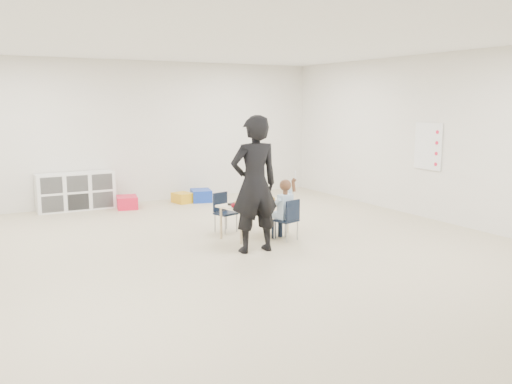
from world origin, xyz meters
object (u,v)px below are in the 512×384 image
chair_near (286,219)px  child (286,208)px  adult (254,185)px  table (255,219)px  cubby_shelf (76,191)px

chair_near → child: child is taller
child → adult: size_ratio=0.52×
table → chair_near: 0.52m
child → table: bearing=106.8°
table → adult: adult is taller
chair_near → adult: adult is taller
table → cubby_shelf: size_ratio=0.86×
chair_near → cubby_shelf: (-2.24, 3.80, 0.05)m
chair_near → cubby_shelf: size_ratio=0.43×
child → cubby_shelf: (-2.24, 3.80, -0.13)m
table → adult: bearing=-135.2°
table → adult: size_ratio=0.66×
chair_near → adult: 0.99m
chair_near → cubby_shelf: bearing=105.0°
chair_near → adult: bearing=-171.0°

